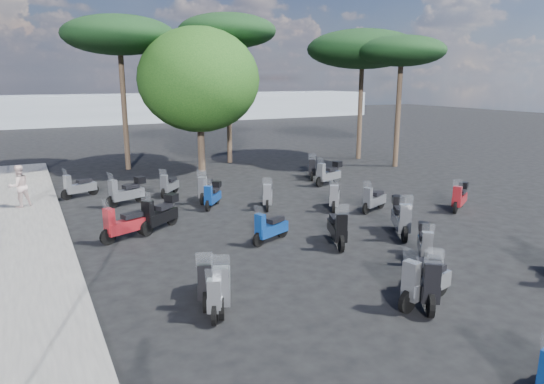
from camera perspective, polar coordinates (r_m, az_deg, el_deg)
name	(u,v)px	position (r m, az deg, el deg)	size (l,w,h in m)	color
ground	(270,250)	(13.93, -0.26, -6.84)	(120.00, 120.00, 0.00)	black
sidewalk	(14,251)	(15.42, -28.07, -6.16)	(3.00, 30.00, 0.15)	slate
pedestrian_far	(19,186)	(20.01, -27.60, 0.62)	(0.76, 0.59, 1.57)	beige
scooter_1	(217,295)	(10.33, -6.50, -11.90)	(0.82, 1.37, 1.19)	black
scooter_2	(206,281)	(10.87, -7.72, -10.31)	(0.83, 1.59, 1.33)	black
scooter_3	(125,225)	(15.28, -16.94, -3.71)	(1.65, 0.86, 1.38)	black
scooter_4	(127,192)	(19.43, -16.73, -0.02)	(1.65, 0.85, 1.37)	black
scooter_5	(79,187)	(21.32, -21.77, 0.54)	(1.54, 0.78, 1.28)	black
scooter_7	(424,283)	(11.07, 17.48, -10.20)	(1.77, 0.69, 1.42)	black
scooter_8	(222,285)	(10.56, -5.93, -10.86)	(0.87, 1.66, 1.40)	black
scooter_9	(160,214)	(15.96, -13.05, -2.57)	(1.50, 1.22, 1.41)	black
scooter_10	(213,196)	(18.44, -7.00, -0.45)	(1.06, 1.26, 1.20)	black
scooter_11	(169,186)	(20.63, -12.01, 0.73)	(1.06, 1.22, 1.21)	black
scooter_13	(427,282)	(11.12, 17.73, -10.04)	(1.18, 1.56, 1.46)	black
scooter_14	(425,244)	(13.72, 17.54, -5.84)	(1.05, 1.23, 1.18)	black
scooter_15	(270,229)	(14.44, -0.23, -4.33)	(1.46, 0.78, 1.23)	black
scooter_16	(268,196)	(18.26, -0.51, -0.52)	(0.90, 1.46, 1.28)	black
scooter_17	(206,190)	(19.38, -7.78, 0.28)	(1.06, 1.51, 1.38)	black
scooter_19	(433,273)	(11.85, 18.44, -9.06)	(1.16, 1.15, 1.23)	black
scooter_20	(338,229)	(14.32, 7.73, -4.37)	(0.89, 1.64, 1.39)	black
scooter_21	(374,200)	(18.15, 11.87, -0.94)	(1.47, 0.77, 1.23)	black
scooter_22	(334,198)	(18.22, 7.36, -0.65)	(1.06, 1.36, 1.29)	black
scooter_25	(460,197)	(19.25, 21.20, -0.61)	(1.42, 0.97, 1.26)	black
scooter_26	(401,218)	(15.56, 14.93, -3.00)	(1.14, 1.64, 1.47)	black
scooter_27	(329,174)	(22.35, 6.71, 2.12)	(1.66, 0.77, 1.36)	black
scooter_28	(312,168)	(23.76, 4.73, 2.80)	(1.03, 1.49, 1.33)	black
broadleaf_tree	(199,80)	(25.52, -8.58, 12.90)	(6.20, 6.20, 7.34)	#38281E
pine_0	(227,32)	(28.10, -5.27, 18.27)	(5.40, 5.40, 8.26)	#38281E
pine_1	(363,49)	(29.84, 10.61, 16.16)	(6.50, 6.50, 7.57)	#38281E
pine_2	(119,36)	(26.99, -17.53, 17.13)	(5.71, 5.71, 7.92)	#38281E
pine_3	(402,52)	(27.51, 15.00, 15.66)	(4.64, 4.64, 7.01)	#38281E
distant_hills	(82,109)	(57.08, -21.43, 9.04)	(70.00, 8.00, 3.00)	gray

